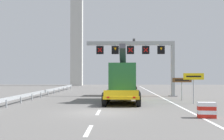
{
  "coord_description": "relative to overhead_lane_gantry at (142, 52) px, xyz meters",
  "views": [
    {
      "loc": [
        1.38,
        -18.21,
        2.44
      ],
      "look_at": [
        0.73,
        10.38,
        3.01
      ],
      "focal_mm": 44.37,
      "sensor_mm": 36.0,
      "label": 1
    }
  ],
  "objects": [
    {
      "name": "ground",
      "position": [
        -4.15,
        -14.43,
        -5.22
      ],
      "size": [
        112.0,
        112.0,
        0.0
      ],
      "primitive_type": "plane",
      "color": "slate"
    },
    {
      "name": "exit_sign_yellow",
      "position": [
        3.73,
        -8.66,
        -3.17
      ],
      "size": [
        1.76,
        0.15,
        2.64
      ],
      "color": "#9EA0A5",
      "rests_on": "ground"
    },
    {
      "name": "guardrail_left",
      "position": [
        -11.36,
        0.81,
        -4.65
      ],
      "size": [
        0.13,
        34.48,
        0.76
      ],
      "color": "#999EA3",
      "rests_on": "ground"
    },
    {
      "name": "crash_barrier_striped",
      "position": [
        2.31,
        -16.6,
        -4.77
      ],
      "size": [
        1.05,
        0.62,
        0.9
      ],
      "color": "red",
      "rests_on": "ground"
    },
    {
      "name": "edge_line_right",
      "position": [
        2.05,
        -2.43,
        -5.21
      ],
      "size": [
        0.2,
        63.0,
        0.01
      ],
      "primitive_type": "cube",
      "color": "silver",
      "rests_on": "ground"
    },
    {
      "name": "heavy_haul_truck_yellow",
      "position": [
        -2.19,
        -3.58,
        -3.23
      ],
      "size": [
        3.58,
        14.15,
        5.3
      ],
      "color": "yellow",
      "rests_on": "ground"
    },
    {
      "name": "overhead_lane_gantry",
      "position": [
        0.0,
        0.0,
        0.0
      ],
      "size": [
        10.61,
        0.9,
        6.79
      ],
      "color": "#9EA0A5",
      "rests_on": "ground"
    },
    {
      "name": "bridge_pylon_distant",
      "position": [
        -12.8,
        33.81,
        14.95
      ],
      "size": [
        9.0,
        2.0,
        39.54
      ],
      "color": "#B7B7B2",
      "rests_on": "ground"
    },
    {
      "name": "tourist_info_sign_brown",
      "position": [
        3.43,
        -5.61,
        -3.49
      ],
      "size": [
        1.86,
        0.15,
        2.21
      ],
      "color": "#9EA0A5",
      "rests_on": "ground"
    },
    {
      "name": "lane_markings",
      "position": [
        -4.08,
        16.05,
        -5.21
      ],
      "size": [
        0.2,
        75.56,
        0.01
      ],
      "color": "silver",
      "rests_on": "ground"
    }
  ]
}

